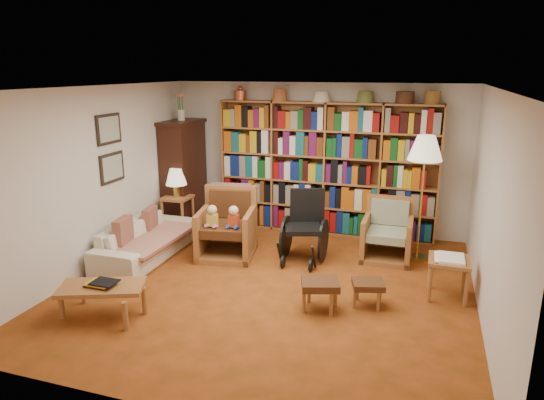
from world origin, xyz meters
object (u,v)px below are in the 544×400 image
at_px(side_table_lamp, 178,205).
at_px(side_table_papers, 449,265).
at_px(footstool_a, 320,286).
at_px(footstool_b, 368,286).
at_px(armchair_sage, 388,235).
at_px(floor_lamp, 425,153).
at_px(armchair_leather, 229,227).
at_px(sofa, 146,240).
at_px(wheelchair, 304,229).
at_px(coffee_table, 102,289).

xyz_separation_m(side_table_lamp, side_table_papers, (4.30, -1.16, -0.06)).
distance_m(footstool_a, footstool_b, 0.58).
relative_size(armchair_sage, floor_lamp, 0.48).
bearing_deg(armchair_leather, side_table_papers, -9.98).
relative_size(sofa, armchair_sage, 2.12).
height_order(wheelchair, coffee_table, wheelchair).
bearing_deg(floor_lamp, wheelchair, -161.19).
relative_size(side_table_papers, footstool_a, 1.03).
bearing_deg(armchair_sage, footstool_a, -107.21).
xyz_separation_m(wheelchair, footstool_b, (1.07, -1.19, -0.22)).
relative_size(footstool_a, coffee_table, 0.50).
distance_m(armchair_sage, footstool_b, 1.66).
distance_m(side_table_papers, footstool_b, 1.05).
distance_m(armchair_sage, wheelchair, 1.25).
height_order(sofa, armchair_leather, armchair_leather).
xyz_separation_m(wheelchair, footstool_a, (0.56, -1.45, -0.18)).
bearing_deg(coffee_table, footstool_b, 22.69).
height_order(sofa, side_table_papers, sofa).
xyz_separation_m(armchair_leather, footstool_b, (2.20, -1.06, -0.16)).
xyz_separation_m(side_table_papers, coffee_table, (-3.71, -1.69, -0.09)).
bearing_deg(armchair_leather, footstool_a, -38.24).
xyz_separation_m(armchair_sage, coffee_table, (-2.89, -2.83, -0.01)).
bearing_deg(floor_lamp, side_table_lamp, -179.28).
bearing_deg(footstool_a, armchair_sage, 72.79).
height_order(side_table_papers, coffee_table, side_table_papers).
bearing_deg(side_table_lamp, armchair_leather, -27.00).
distance_m(sofa, wheelchair, 2.34).
height_order(armchair_leather, footstool_b, armchair_leather).
height_order(side_table_lamp, coffee_table, side_table_lamp).
bearing_deg(sofa, coffee_table, -164.33).
bearing_deg(coffee_table, sofa, 106.28).
xyz_separation_m(armchair_sage, footstool_b, (-0.08, -1.66, -0.08)).
xyz_separation_m(side_table_lamp, armchair_sage, (3.48, -0.02, -0.15)).
xyz_separation_m(sofa, footstool_a, (2.79, -0.78, 0.02)).
relative_size(side_table_lamp, armchair_sage, 0.73).
distance_m(floor_lamp, side_table_papers, 1.71).
relative_size(armchair_leather, floor_lamp, 0.56).
xyz_separation_m(armchair_sage, floor_lamp, (0.43, 0.07, 1.24)).
relative_size(wheelchair, side_table_papers, 1.96).
height_order(wheelchair, floor_lamp, floor_lamp).
bearing_deg(footstool_b, side_table_papers, 30.06).
bearing_deg(sofa, floor_lamp, -73.02).
bearing_deg(armchair_sage, wheelchair, -157.80).
xyz_separation_m(side_table_lamp, floor_lamp, (3.91, 0.05, 1.09)).
relative_size(armchair_leather, footstool_a, 1.98).
bearing_deg(side_table_papers, sofa, -179.97).
bearing_deg(footstool_a, floor_lamp, 62.71).
xyz_separation_m(wheelchair, side_table_papers, (1.97, -0.67, -0.05)).
distance_m(sofa, side_table_papers, 4.20).
height_order(armchair_sage, footstool_a, armchair_sage).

